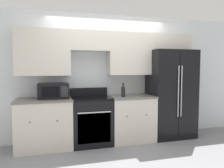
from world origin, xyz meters
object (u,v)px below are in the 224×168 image
object	(u,v)px
oven_range	(91,120)
bottle	(123,91)
refrigerator	(170,94)
microwave	(53,91)

from	to	relation	value
oven_range	bottle	bearing A→B (deg)	-11.15
oven_range	refrigerator	distance (m)	1.80
refrigerator	bottle	distance (m)	1.15
refrigerator	microwave	distance (m)	2.45
bottle	refrigerator	bearing A→B (deg)	9.20
oven_range	bottle	size ratio (longest dim) A/B	3.90
oven_range	refrigerator	xyz separation A→B (m)	(1.74, 0.06, 0.47)
oven_range	bottle	xyz separation A→B (m)	(0.61, -0.12, 0.57)
refrigerator	microwave	world-z (taller)	refrigerator
refrigerator	microwave	bearing A→B (deg)	-179.86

